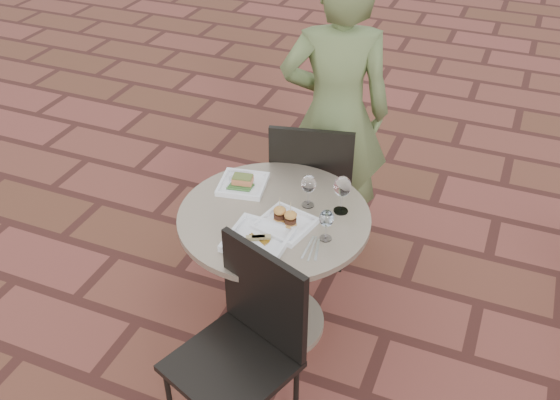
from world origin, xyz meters
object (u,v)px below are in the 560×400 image
at_px(diner, 335,115).
at_px(chair_near, 247,336).
at_px(plate_sliders, 285,222).
at_px(plate_salmon, 243,184).
at_px(plate_tuna, 258,239).
at_px(cafe_table, 274,254).
at_px(chair_far, 312,181).

bearing_deg(diner, chair_near, 73.21).
bearing_deg(diner, plate_sliders, 72.99).
relative_size(plate_salmon, plate_sliders, 0.96).
relative_size(diner, plate_salmon, 6.47).
height_order(plate_salmon, plate_tuna, plate_salmon).
distance_m(chair_near, diner, 1.44).
relative_size(chair_near, diner, 0.55).
bearing_deg(cafe_table, plate_salmon, 146.86).
distance_m(diner, plate_tuna, 1.04).
height_order(chair_far, chair_near, same).
height_order(cafe_table, diner, diner).
relative_size(chair_far, diner, 0.55).
relative_size(cafe_table, plate_salmon, 3.45).
bearing_deg(plate_tuna, plate_salmon, 124.03).
relative_size(cafe_table, chair_near, 0.97).
xyz_separation_m(plate_sliders, plate_tuna, (-0.07, -0.15, -0.01)).
bearing_deg(chair_near, diner, 114.74).
bearing_deg(cafe_table, chair_near, -78.09).
relative_size(diner, plate_tuna, 6.34).
bearing_deg(chair_near, plate_tuna, 127.09).
relative_size(chair_near, plate_sliders, 3.41).
distance_m(diner, plate_salmon, 0.73).
bearing_deg(plate_tuna, cafe_table, 93.56).
bearing_deg(chair_far, cafe_table, 78.89).
bearing_deg(plate_salmon, plate_sliders, -34.64).
bearing_deg(chair_near, chair_far, 117.40).
relative_size(chair_near, plate_tuna, 3.49).
xyz_separation_m(diner, plate_tuna, (-0.01, -1.04, -0.10)).
xyz_separation_m(diner, plate_sliders, (0.06, -0.89, -0.09)).
xyz_separation_m(plate_salmon, plate_tuna, (0.24, -0.36, -0.00)).
xyz_separation_m(cafe_table, chair_far, (-0.02, 0.58, 0.07)).
relative_size(plate_sliders, plate_tuna, 1.02).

